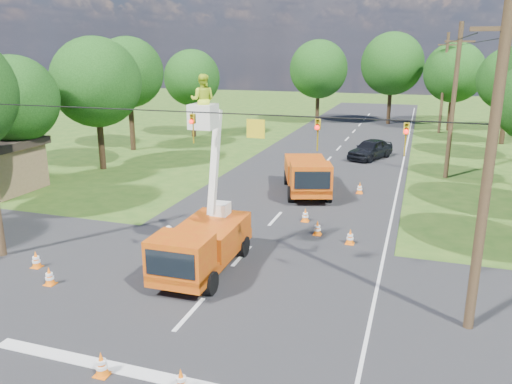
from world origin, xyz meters
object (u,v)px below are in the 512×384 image
(tree_left_e, at_px, (128,73))
(tree_left_f, at_px, (192,78))
(traffic_cone_8, at_px, (350,237))
(tree_far_a, at_px, (319,69))
(traffic_cone_3, at_px, (305,215))
(distant_car, at_px, (370,149))
(pole_right_mid, at_px, (453,101))
(tree_far_b, at_px, (392,64))
(ground_worker, at_px, (170,251))
(traffic_cone_2, at_px, (317,228))
(bucket_truck, at_px, (202,232))
(tree_left_c, at_px, (14,100))
(pole_right_far, at_px, (444,83))
(traffic_cone_4, at_px, (49,276))
(traffic_cone_7, at_px, (360,188))
(tree_right_e, at_px, (510,79))
(traffic_cone_5, at_px, (36,260))
(traffic_cone_0, at_px, (101,364))
(tree_far_c, at_px, (454,72))
(second_truck, at_px, (307,175))
(pole_right_near, at_px, (489,167))
(traffic_cone_1, at_px, (181,381))
(tree_left_d, at_px, (96,82))

(tree_left_e, height_order, tree_left_f, tree_left_e)
(traffic_cone_8, distance_m, tree_far_a, 38.73)
(traffic_cone_3, bearing_deg, distant_car, 84.72)
(pole_right_mid, bearing_deg, tree_far_b, 102.41)
(ground_worker, distance_m, traffic_cone_2, 7.33)
(traffic_cone_2, bearing_deg, bucket_truck, -122.77)
(traffic_cone_8, relative_size, tree_left_c, 0.09)
(tree_left_c, relative_size, tree_far_a, 0.85)
(pole_right_far, bearing_deg, distant_car, -109.40)
(traffic_cone_2, relative_size, tree_left_c, 0.09)
(pole_right_mid, height_order, tree_far_a, pole_right_mid)
(traffic_cone_3, height_order, traffic_cone_4, same)
(traffic_cone_7, distance_m, tree_right_e, 23.92)
(traffic_cone_4, bearing_deg, traffic_cone_5, 145.03)
(bucket_truck, distance_m, tree_left_c, 17.84)
(distant_car, xyz_separation_m, traffic_cone_0, (-3.84, -30.03, -0.43))
(pole_right_far, relative_size, tree_far_c, 1.09)
(tree_right_e, bearing_deg, traffic_cone_4, -118.10)
(second_truck, relative_size, traffic_cone_7, 9.11)
(ground_worker, distance_m, traffic_cone_3, 8.23)
(second_truck, xyz_separation_m, pole_right_far, (8.01, 26.92, 3.92))
(distant_car, distance_m, traffic_cone_8, 18.71)
(ground_worker, xyz_separation_m, tree_right_e, (15.92, 34.23, 4.93))
(pole_right_near, distance_m, tree_far_c, 42.02)
(traffic_cone_8, bearing_deg, tree_left_f, 127.94)
(tree_left_e, relative_size, tree_left_f, 1.12)
(traffic_cone_8, bearing_deg, pole_right_far, 82.61)
(pole_right_mid, bearing_deg, traffic_cone_5, -127.53)
(traffic_cone_3, xyz_separation_m, traffic_cone_4, (-7.28, -9.76, 0.00))
(tree_left_c, relative_size, tree_left_f, 0.96)
(tree_far_a, bearing_deg, traffic_cone_3, -79.41)
(pole_right_near, relative_size, tree_left_f, 1.19)
(pole_right_mid, bearing_deg, tree_far_c, 87.40)
(tree_left_e, bearing_deg, second_truck, -27.30)
(distant_car, distance_m, traffic_cone_0, 30.28)
(traffic_cone_7, bearing_deg, ground_worker, -112.73)
(traffic_cone_7, relative_size, pole_right_near, 0.07)
(ground_worker, relative_size, traffic_cone_1, 2.47)
(bucket_truck, relative_size, tree_left_e, 0.79)
(traffic_cone_8, xyz_separation_m, tree_far_a, (-9.06, 37.20, 5.83))
(pole_right_near, bearing_deg, traffic_cone_1, -141.73)
(distant_car, bearing_deg, tree_far_c, 93.58)
(traffic_cone_4, height_order, tree_right_e, tree_right_e)
(bucket_truck, bearing_deg, tree_right_e, 65.64)
(bucket_truck, distance_m, traffic_cone_4, 5.73)
(tree_left_c, bearing_deg, traffic_cone_4, -44.70)
(tree_left_d, bearing_deg, tree_far_c, 47.78)
(pole_right_near, xyz_separation_m, tree_right_e, (5.30, 35.00, 0.70))
(ground_worker, distance_m, traffic_cone_5, 5.36)
(traffic_cone_2, relative_size, traffic_cone_3, 1.00)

